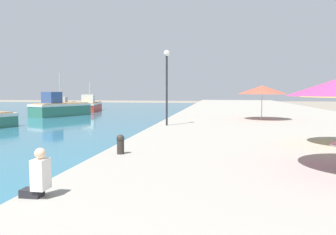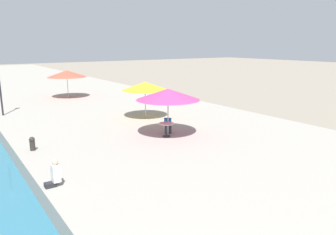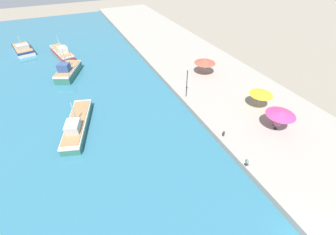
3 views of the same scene
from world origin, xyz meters
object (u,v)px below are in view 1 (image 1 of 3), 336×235
Objects in this scene: cafe_umbrella_striped at (262,90)px; person_at_quay at (39,176)px; fishing_boat_distant at (61,104)px; fishing_boat_far at (90,105)px; lamppost at (167,75)px; fishing_boat_mid at (60,108)px; mooring_bollard at (120,144)px.

person_at_quay is (-6.62, -19.07, -1.76)m from cafe_umbrella_striped.
cafe_umbrella_striped is (28.81, -25.62, 2.27)m from fishing_boat_distant.
fishing_boat_far is 29.32m from cafe_umbrella_striped.
lamppost is at bearing -72.09° from fishing_boat_far.
fishing_boat_far reaches higher than person_at_quay.
fishing_boat_mid is 21.64m from lamppost.
mooring_bollard is (0.26, 4.57, -0.09)m from person_at_quay.
lamppost is at bearing -140.28° from cafe_umbrella_striped.
mooring_bollard is at bearing -79.56° from fishing_boat_far.
lamppost reaches higher than fishing_boat_far.
cafe_umbrella_striped is 20.26m from person_at_quay.
person_at_quay is at bearing -91.41° from lamppost.
lamppost is (22.52, -30.83, 3.16)m from fishing_boat_distant.
person_at_quay is 1.51× the size of mooring_bollard.
mooring_bollard is 0.14× the size of lamppost.
person_at_quay is (14.85, -38.91, 0.36)m from fishing_boat_far.
fishing_boat_distant is (-7.33, 5.77, -0.15)m from fishing_boat_far.
fishing_boat_far is 9.16× the size of person_at_quay.
fishing_boat_far is 37.52m from mooring_bollard.
fishing_boat_distant reaches higher than cafe_umbrella_striped.
person_at_quay is at bearing -109.16° from cafe_umbrella_striped.
lamppost is (0.08, 9.28, 2.74)m from mooring_bollard.
fishing_boat_distant reaches higher than mooring_bollard.
lamppost is at bearing -21.54° from fishing_boat_mid.
fishing_boat_distant is 1.71× the size of lamppost.
mooring_bollard is at bearing -113.70° from cafe_umbrella_striped.
person_at_quay is 4.58m from mooring_bollard.
fishing_boat_far is 9.33m from fishing_boat_distant.
fishing_boat_mid reaches higher than person_at_quay.
lamppost is at bearing 89.50° from mooring_bollard.
cafe_umbrella_striped is 8.22m from lamppost.
cafe_umbrella_striped is 3.57× the size of person_at_quay.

